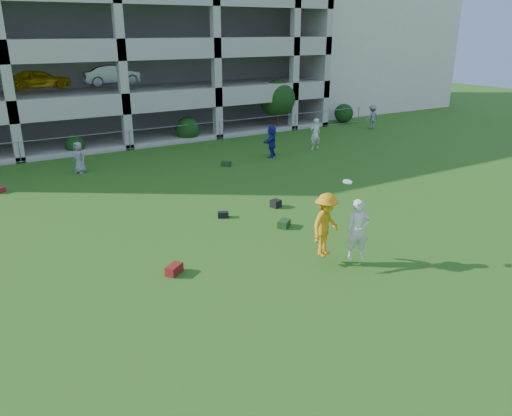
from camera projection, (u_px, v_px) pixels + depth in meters
ground at (337, 278)px, 14.40m from camera, size 100.00×100.00×0.00m
stucco_building at (337, 50)px, 46.48m from camera, size 16.00×14.00×10.00m
bystander_c at (79, 157)px, 24.75m from camera, size 0.84×0.91×1.56m
bystander_d at (272, 141)px, 27.83m from camera, size 1.59×1.48×1.78m
bystander_e at (315, 134)px, 29.57m from camera, size 0.72×0.51×1.85m
bystander_f at (372, 117)px, 35.80m from camera, size 1.11×0.64×1.71m
bag_red_a at (174, 269)px, 14.60m from camera, size 0.62×0.56×0.28m
bag_black_b at (223, 215)px, 19.01m from camera, size 0.46×0.38×0.22m
bag_green_c at (284, 224)px, 18.07m from camera, size 0.61×0.58×0.26m
crate_d at (276, 204)px, 20.10m from camera, size 0.42×0.42×0.30m
bag_green_g at (226, 164)px, 26.17m from camera, size 0.57×0.56×0.25m
frisbee_contest at (334, 226)px, 14.81m from camera, size 1.94×1.44×2.45m
parking_garage at (84, 41)px, 34.68m from camera, size 30.00×14.00×12.00m
fence at (130, 140)px, 29.50m from camera, size 36.06×0.06×1.20m
shrub_row at (195, 116)px, 32.00m from camera, size 34.38×2.52×3.50m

